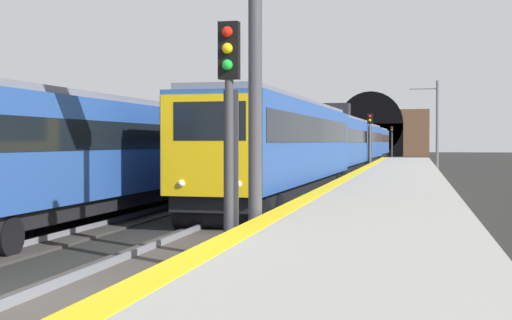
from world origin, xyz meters
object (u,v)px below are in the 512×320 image
object	(u,v)px
train_adjacent_platform	(256,146)
railway_signal_mid	(370,139)
train_main_approaching	(349,143)
overhead_signal_gantry	(64,23)
railway_signal_near	(229,122)
railway_signal_far	(392,140)
catenary_mast_near	(437,126)

from	to	relation	value
train_adjacent_platform	railway_signal_mid	size ratio (longest dim) A/B	13.96
train_main_approaching	overhead_signal_gantry	world-z (taller)	overhead_signal_gantry
railway_signal_mid	train_main_approaching	bearing A→B (deg)	-150.42
train_main_approaching	train_adjacent_platform	bearing A→B (deg)	-16.47
train_main_approaching	railway_signal_near	distance (m)	44.17
railway_signal_mid	railway_signal_far	bearing A→B (deg)	-180.00
train_adjacent_platform	railway_signal_far	world-z (taller)	railway_signal_far
train_main_approaching	railway_signal_mid	size ratio (longest dim) A/B	16.88
railway_signal_near	catenary_mast_near	size ratio (longest dim) A/B	0.67
train_adjacent_platform	railway_signal_mid	world-z (taller)	railway_signal_mid
railway_signal_mid	catenary_mast_near	world-z (taller)	catenary_mast_near
overhead_signal_gantry	train_adjacent_platform	bearing A→B (deg)	4.47
train_main_approaching	train_adjacent_platform	distance (m)	14.66
train_main_approaching	railway_signal_near	world-z (taller)	train_main_approaching
train_adjacent_platform	overhead_signal_gantry	distance (m)	28.97
overhead_signal_gantry	railway_signal_mid	bearing A→B (deg)	-5.85
train_adjacent_platform	railway_signal_far	bearing A→B (deg)	174.78
overhead_signal_gantry	railway_signal_far	bearing A→B (deg)	-2.61
railway_signal_near	catenary_mast_near	bearing A→B (deg)	173.43
railway_signal_near	overhead_signal_gantry	world-z (taller)	overhead_signal_gantry
train_adjacent_platform	railway_signal_near	world-z (taller)	railway_signal_near
catenary_mast_near	overhead_signal_gantry	bearing A→B (deg)	167.67
overhead_signal_gantry	catenary_mast_near	bearing A→B (deg)	-12.33
train_main_approaching	overhead_signal_gantry	distance (m)	42.83
railway_signal_far	railway_signal_mid	bearing A→B (deg)	0.00
train_main_approaching	railway_signal_near	bearing A→B (deg)	3.74
train_adjacent_platform	overhead_signal_gantry	xyz separation A→B (m)	(-28.74, -2.25, 2.85)
train_main_approaching	train_adjacent_platform	world-z (taller)	train_main_approaching
railway_signal_near	catenary_mast_near	world-z (taller)	catenary_mast_near
overhead_signal_gantry	railway_signal_near	bearing A→B (deg)	-109.58
train_main_approaching	catenary_mast_near	xyz separation A→B (m)	(-1.85, -6.67, 1.27)
railway_signal_far	catenary_mast_near	distance (m)	48.27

